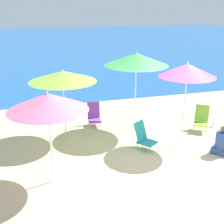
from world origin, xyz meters
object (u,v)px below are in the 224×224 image
beach_chair_teal (144,136)px  water_bottle (213,124)px  beach_chair_lime (201,118)px  beach_umbrella_purple (187,70)px  beach_umbrella_lime (63,76)px  beach_umbrella_pink (48,102)px  person_seated_near (222,143)px  beach_umbrella_green (136,59)px  beach_chair_purple (94,115)px

beach_chair_teal → water_bottle: beach_chair_teal is taller
beach_chair_lime → beach_umbrella_purple: bearing=-109.0°
beach_chair_teal → water_bottle: 2.90m
beach_umbrella_lime → beach_umbrella_pink: (-0.62, -2.32, 0.01)m
beach_umbrella_pink → beach_umbrella_purple: bearing=14.6°
beach_umbrella_pink → water_bottle: (5.32, 1.84, -1.77)m
beach_chair_lime → person_seated_near: bearing=-66.4°
beach_umbrella_pink → beach_umbrella_lime: bearing=75.0°
beach_umbrella_lime → beach_umbrella_purple: beach_umbrella_purple is taller
beach_umbrella_green → beach_chair_lime: 2.77m
beach_umbrella_green → beach_umbrella_pink: bearing=-139.6°
beach_umbrella_green → water_bottle: beach_umbrella_green is taller
beach_chair_lime → person_seated_near: 1.62m
person_seated_near → water_bottle: 1.90m
beach_umbrella_lime → beach_chair_lime: 4.46m
beach_umbrella_purple → beach_chair_lime: 2.19m
beach_chair_purple → person_seated_near: size_ratio=0.95×
beach_umbrella_purple → beach_chair_teal: (-1.16, 0.01, -1.76)m
beach_umbrella_lime → beach_chair_teal: 2.79m
beach_chair_purple → person_seated_near: person_seated_near is taller
beach_umbrella_lime → beach_umbrella_green: beach_umbrella_green is taller
beach_chair_teal → beach_umbrella_pink: bearing=166.0°
beach_umbrella_purple → beach_umbrella_pink: beach_umbrella_purple is taller
beach_chair_purple → beach_chair_teal: size_ratio=0.98×
beach_umbrella_lime → beach_chair_lime: (4.17, -0.58, -1.48)m
beach_chair_purple → water_bottle: (3.65, -1.26, -0.23)m
beach_umbrella_lime → water_bottle: (4.70, -0.48, -1.75)m
water_bottle → beach_chair_purple: bearing=160.9°
beach_umbrella_lime → beach_umbrella_pink: 2.40m
beach_umbrella_green → beach_umbrella_purple: bearing=-58.4°
beach_umbrella_green → beach_umbrella_pink: (-2.83, -2.41, -0.34)m
beach_chair_purple → beach_chair_teal: beach_chair_teal is taller
beach_umbrella_lime → person_seated_near: size_ratio=2.61×
beach_umbrella_lime → beach_umbrella_green: 2.24m
beach_umbrella_green → person_seated_near: 3.38m
beach_umbrella_pink → person_seated_near: 4.73m
beach_umbrella_lime → beach_chair_teal: bearing=-34.7°
beach_umbrella_lime → beach_umbrella_purple: 3.39m
beach_umbrella_pink → beach_chair_purple: 3.85m
beach_umbrella_green → beach_chair_lime: size_ratio=3.13×
beach_umbrella_purple → beach_umbrella_green: beach_umbrella_green is taller
beach_umbrella_purple → beach_umbrella_green: 1.70m
beach_umbrella_green → person_seated_near: (1.63, -2.26, -1.91)m
beach_umbrella_purple → water_bottle: 2.72m
beach_chair_teal → person_seated_near: (1.90, -0.83, -0.07)m
beach_chair_purple → beach_chair_lime: beach_chair_lime is taller
beach_chair_purple → person_seated_near: 4.06m
person_seated_near → beach_chair_teal: bearing=115.6°
beach_chair_lime → water_bottle: bearing=46.5°
beach_umbrella_green → beach_chair_purple: size_ratio=3.26×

